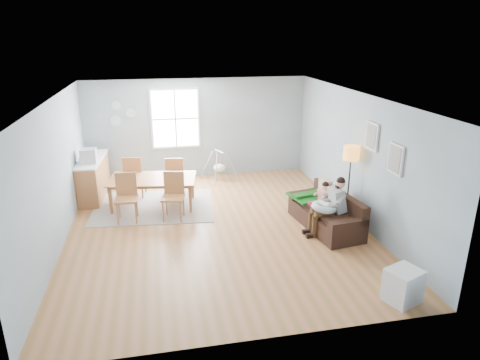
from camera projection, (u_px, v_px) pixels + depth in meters
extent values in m
cube|color=olive|center=(217.00, 229.00, 8.92)|extent=(8.40, 9.40, 0.08)
cube|color=white|center=(215.00, 81.00, 7.92)|extent=(8.40, 9.40, 0.60)
cube|color=gray|center=(194.00, 120.00, 12.78)|extent=(8.40, 0.08, 3.90)
cube|color=gray|center=(285.00, 306.00, 4.15)|extent=(8.40, 0.08, 3.90)
cube|color=gray|center=(407.00, 154.00, 9.24)|extent=(0.08, 9.40, 3.90)
cube|color=silver|center=(175.00, 119.00, 11.47)|extent=(1.32, 0.06, 1.62)
cube|color=white|center=(175.00, 119.00, 11.44)|extent=(1.20, 0.02, 1.50)
cube|color=silver|center=(175.00, 119.00, 11.43)|extent=(1.20, 0.03, 0.04)
cube|color=silver|center=(175.00, 119.00, 11.43)|extent=(0.04, 0.03, 1.50)
cube|color=silver|center=(396.00, 159.00, 7.49)|extent=(0.04, 0.44, 0.54)
cube|color=slate|center=(394.00, 159.00, 7.49)|extent=(0.01, 0.36, 0.46)
cube|color=silver|center=(372.00, 136.00, 8.26)|extent=(0.04, 0.44, 0.54)
cube|color=slate|center=(371.00, 136.00, 8.26)|extent=(0.01, 0.36, 0.46)
cylinder|color=#AAC4CC|center=(116.00, 106.00, 11.06)|extent=(0.24, 0.02, 0.24)
cylinder|color=#AAC4CC|center=(131.00, 113.00, 11.19)|extent=(0.26, 0.02, 0.26)
cylinder|color=#AAC4CC|center=(116.00, 121.00, 11.18)|extent=(0.28, 0.02, 0.28)
cube|color=black|center=(325.00, 219.00, 8.86)|extent=(1.05, 1.95, 0.37)
cube|color=black|center=(339.00, 200.00, 8.84)|extent=(0.44, 1.87, 0.38)
cube|color=black|center=(349.00, 224.00, 8.03)|extent=(0.81, 0.29, 0.14)
cube|color=black|center=(307.00, 194.00, 9.53)|extent=(0.81, 0.29, 0.14)
cube|color=#155F16|center=(311.00, 196.00, 9.31)|extent=(1.00, 0.89, 0.04)
cube|color=#C0AC93|center=(325.00, 188.00, 9.22)|extent=(0.15, 0.43, 0.42)
cube|color=#9A9A9C|center=(337.00, 200.00, 8.47)|extent=(0.32, 0.39, 0.51)
sphere|color=#DFA288|center=(341.00, 183.00, 8.37)|extent=(0.19, 0.19, 0.19)
sphere|color=black|center=(341.00, 181.00, 8.35)|extent=(0.18, 0.18, 0.18)
cylinder|color=#3A2415|center=(324.00, 214.00, 8.39)|extent=(0.40, 0.16, 0.14)
cylinder|color=#3A2415|center=(320.00, 210.00, 8.56)|extent=(0.40, 0.16, 0.14)
cylinder|color=#3A2415|center=(315.00, 226.00, 8.43)|extent=(0.11, 0.11, 0.46)
cylinder|color=#3A2415|center=(311.00, 223.00, 8.60)|extent=(0.11, 0.11, 0.46)
cube|color=black|center=(311.00, 235.00, 8.47)|extent=(0.21, 0.10, 0.08)
cube|color=black|center=(307.00, 231.00, 8.64)|extent=(0.21, 0.10, 0.08)
torus|color=silver|center=(324.00, 207.00, 8.43)|extent=(0.52, 0.51, 0.20)
cylinder|color=silver|center=(324.00, 204.00, 8.41)|extent=(0.21, 0.28, 0.11)
sphere|color=#DFA288|center=(320.00, 201.00, 8.52)|extent=(0.09, 0.09, 0.09)
cube|color=white|center=(324.00, 196.00, 8.90)|extent=(0.25, 0.27, 0.32)
sphere|color=#DFA288|center=(325.00, 186.00, 8.84)|extent=(0.15, 0.15, 0.15)
sphere|color=black|center=(325.00, 185.00, 8.83)|extent=(0.15, 0.15, 0.15)
cylinder|color=#D0325F|center=(316.00, 205.00, 8.81)|extent=(0.28, 0.14, 0.08)
cylinder|color=#D0325F|center=(313.00, 203.00, 8.92)|extent=(0.28, 0.14, 0.08)
cylinder|color=#D0325F|center=(311.00, 213.00, 8.81)|extent=(0.07, 0.07, 0.26)
cylinder|color=#D0325F|center=(308.00, 211.00, 8.92)|extent=(0.07, 0.07, 0.26)
cylinder|color=black|center=(346.00, 219.00, 9.30)|extent=(0.29, 0.29, 0.03)
cylinder|color=black|center=(348.00, 188.00, 9.06)|extent=(0.03, 0.03, 1.44)
cylinder|color=orange|center=(351.00, 153.00, 8.81)|extent=(0.33, 0.33, 0.29)
cube|color=white|center=(403.00, 286.00, 6.40)|extent=(0.60, 0.57, 0.53)
cube|color=black|center=(394.00, 290.00, 6.30)|extent=(0.16, 0.35, 0.43)
cube|color=gray|center=(154.00, 206.00, 9.98)|extent=(2.89, 2.30, 0.01)
imported|color=brown|center=(153.00, 193.00, 9.87)|extent=(2.09, 1.37, 0.69)
cube|color=#A37238|center=(126.00, 199.00, 9.05)|extent=(0.48, 0.48, 0.04)
cube|color=#A37238|center=(126.00, 184.00, 9.16)|extent=(0.45, 0.06, 0.51)
cylinder|color=#A37238|center=(118.00, 214.00, 8.93)|extent=(0.04, 0.04, 0.50)
cylinder|color=#A37238|center=(136.00, 213.00, 8.99)|extent=(0.04, 0.04, 0.50)
cylinder|color=#A37238|center=(119.00, 207.00, 9.28)|extent=(0.04, 0.04, 0.50)
cylinder|color=#A37238|center=(137.00, 206.00, 9.34)|extent=(0.04, 0.04, 0.50)
cube|color=#A37238|center=(173.00, 198.00, 9.15)|extent=(0.55, 0.55, 0.04)
cube|color=#A37238|center=(174.00, 182.00, 9.26)|extent=(0.44, 0.14, 0.51)
cylinder|color=#A37238|center=(163.00, 212.00, 9.06)|extent=(0.04, 0.04, 0.50)
cylinder|color=#A37238|center=(181.00, 212.00, 9.05)|extent=(0.04, 0.04, 0.50)
cylinder|color=#A37238|center=(167.00, 205.00, 9.42)|extent=(0.04, 0.04, 0.50)
cylinder|color=#A37238|center=(183.00, 205.00, 9.41)|extent=(0.04, 0.04, 0.50)
cube|color=#A37238|center=(135.00, 176.00, 10.48)|extent=(0.55, 0.55, 0.04)
cube|color=#A37238|center=(132.00, 168.00, 10.18)|extent=(0.45, 0.13, 0.52)
cylinder|color=#A37238|center=(145.00, 183.00, 10.74)|extent=(0.04, 0.04, 0.51)
cylinder|color=#A37238|center=(130.00, 183.00, 10.74)|extent=(0.04, 0.04, 0.51)
cylinder|color=#A37238|center=(142.00, 189.00, 10.38)|extent=(0.04, 0.04, 0.51)
cylinder|color=#A37238|center=(127.00, 189.00, 10.38)|extent=(0.04, 0.04, 0.51)
cube|color=#A37238|center=(175.00, 176.00, 10.58)|extent=(0.50, 0.50, 0.04)
cube|color=#A37238|center=(174.00, 168.00, 10.30)|extent=(0.43, 0.09, 0.49)
cylinder|color=#A37238|center=(184.00, 182.00, 10.85)|extent=(0.04, 0.04, 0.48)
cylinder|color=#A37238|center=(169.00, 183.00, 10.82)|extent=(0.04, 0.04, 0.48)
cylinder|color=#A37238|center=(183.00, 187.00, 10.50)|extent=(0.04, 0.04, 0.48)
cylinder|color=#A37238|center=(168.00, 188.00, 10.48)|extent=(0.04, 0.04, 0.48)
cube|color=brown|center=(94.00, 178.00, 10.44)|extent=(0.58, 1.73, 0.95)
cube|color=white|center=(91.00, 159.00, 10.28)|extent=(0.62, 1.77, 0.04)
cube|color=#B4B4B9|center=(89.00, 156.00, 9.91)|extent=(0.35, 0.33, 0.33)
cube|color=black|center=(81.00, 156.00, 9.88)|extent=(0.02, 0.27, 0.23)
cylinder|color=#B4B4B9|center=(219.00, 151.00, 11.50)|extent=(0.20, 0.44, 0.04)
ellipsoid|color=silver|center=(220.00, 168.00, 11.66)|extent=(0.33, 0.33, 0.20)
cylinder|color=#B4B4B9|center=(219.00, 159.00, 11.58)|extent=(0.01, 0.01, 0.37)
cylinder|color=#B4B4B9|center=(216.00, 169.00, 11.30)|extent=(0.18, 0.38, 0.81)
cylinder|color=#B4B4B9|center=(233.00, 166.00, 11.56)|extent=(0.37, 0.20, 0.81)
cylinder|color=#B4B4B9|center=(207.00, 164.00, 11.71)|extent=(0.37, 0.20, 0.81)
cylinder|color=#B4B4B9|center=(223.00, 162.00, 11.97)|extent=(0.18, 0.38, 0.81)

